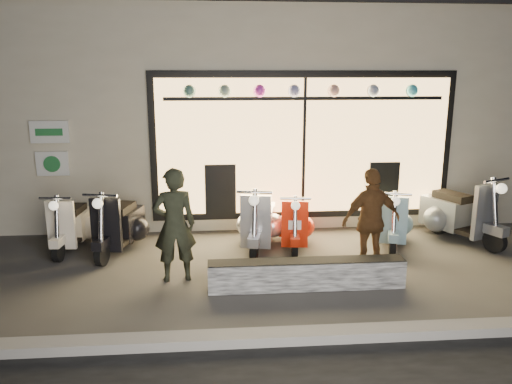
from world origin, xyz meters
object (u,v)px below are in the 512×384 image
graffiti_barrier (306,274)px  scooter_silver (259,221)px  man (175,225)px  woman (371,221)px  scooter_red (294,223)px

graffiti_barrier → scooter_silver: 1.83m
scooter_silver → man: bearing=-123.1°
woman → graffiti_barrier: bearing=17.9°
man → graffiti_barrier: bearing=156.9°
graffiti_barrier → scooter_silver: size_ratio=1.76×
scooter_silver → graffiti_barrier: bearing=-63.6°
scooter_red → man: 2.32m
scooter_silver → man: (-1.29, -1.32, 0.37)m
scooter_red → woman: (0.93, -1.20, 0.38)m
graffiti_barrier → man: man is taller
scooter_silver → woman: woman is taller
graffiti_barrier → scooter_red: size_ratio=2.00×
scooter_silver → man: 1.88m
scooter_red → woman: woman is taller
graffiti_barrier → scooter_silver: bearing=105.2°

